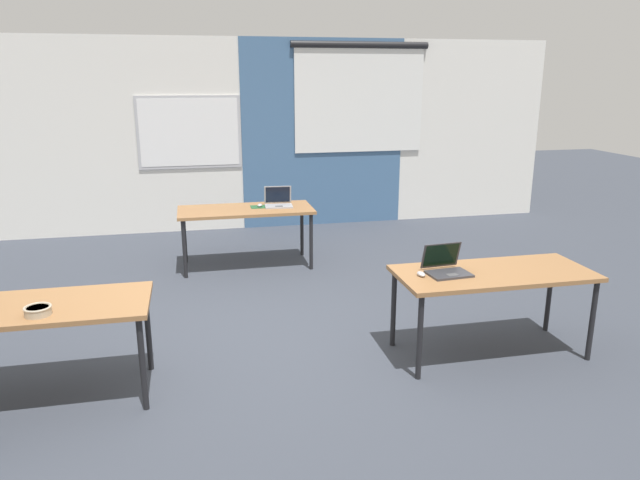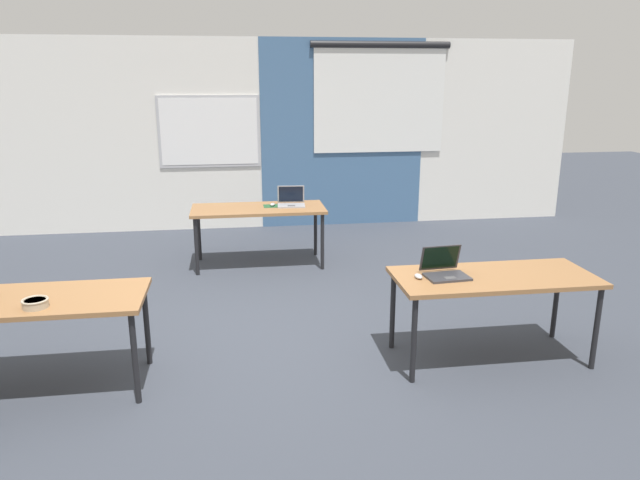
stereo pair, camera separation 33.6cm
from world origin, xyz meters
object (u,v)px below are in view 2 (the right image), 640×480
object	(u,v)px
mouse_far_right	(273,204)
laptop_far_right	(291,201)
desk_far_center	(258,212)
snack_bowl	(35,303)
mouse_near_right_inner	(418,276)
desk_near_left	(31,306)
laptop_near_right_inner	(445,270)
desk_near_right	(494,282)

from	to	relation	value
mouse_far_right	laptop_far_right	bearing A→B (deg)	0.80
desk_far_center	snack_bowl	size ratio (longest dim) A/B	9.01
mouse_near_right_inner	desk_far_center	bearing A→B (deg)	112.02
desk_near_left	desk_far_center	bearing A→B (deg)	57.99
laptop_near_right_inner	snack_bowl	distance (m)	3.01
mouse_far_right	snack_bowl	bearing A→B (deg)	-121.03
mouse_near_right_inner	laptop_far_right	bearing A→B (deg)	104.25
desk_near_left	mouse_near_right_inner	xyz separation A→B (m)	(2.88, 0.01, 0.08)
mouse_near_right_inner	desk_near_right	bearing A→B (deg)	-1.23
mouse_near_right_inner	snack_bowl	xyz separation A→B (m)	(-2.78, -0.20, 0.02)
desk_near_right	mouse_far_right	distance (m)	3.26
snack_bowl	mouse_near_right_inner	bearing A→B (deg)	4.20
desk_near_left	mouse_near_right_inner	distance (m)	2.88
desk_near_right	mouse_near_right_inner	distance (m)	0.63
desk_near_right	mouse_near_right_inner	world-z (taller)	mouse_near_right_inner
desk_near_left	desk_far_center	world-z (taller)	same
desk_far_center	snack_bowl	bearing A→B (deg)	-118.94
mouse_far_right	desk_near_left	bearing A→B (deg)	-124.04
desk_near_left	laptop_near_right_inner	world-z (taller)	laptop_near_right_inner
desk_near_right	mouse_near_right_inner	xyz separation A→B (m)	(-0.62, 0.01, 0.08)
laptop_far_right	mouse_near_right_inner	size ratio (longest dim) A/B	3.42
desk_near_left	mouse_far_right	world-z (taller)	mouse_far_right
desk_near_left	mouse_far_right	distance (m)	3.44
desk_near_left	snack_bowl	distance (m)	0.23
snack_bowl	desk_near_right	bearing A→B (deg)	3.21
desk_near_left	laptop_far_right	distance (m)	3.58
desk_near_right	laptop_near_right_inner	distance (m)	0.42
snack_bowl	laptop_far_right	bearing A→B (deg)	55.94
desk_near_left	mouse_near_right_inner	world-z (taller)	mouse_near_right_inner
laptop_far_right	laptop_near_right_inner	world-z (taller)	laptop_far_right
desk_near_right	snack_bowl	distance (m)	3.41
desk_far_center	mouse_near_right_inner	size ratio (longest dim) A/B	15.65
mouse_far_right	snack_bowl	distance (m)	3.55
desk_near_left	desk_near_right	size ratio (longest dim) A/B	1.00
laptop_near_right_inner	mouse_near_right_inner	size ratio (longest dim) A/B	3.47
desk_far_center	laptop_near_right_inner	world-z (taller)	laptop_near_right_inner
desk_near_left	mouse_far_right	bearing A→B (deg)	55.96
laptop_near_right_inner	mouse_near_right_inner	bearing A→B (deg)	-178.10
desk_near_right	desk_near_left	bearing A→B (deg)	180.00
desk_near_left	laptop_near_right_inner	size ratio (longest dim) A/B	4.51
mouse_near_right_inner	snack_bowl	size ratio (longest dim) A/B	0.58
desk_near_left	desk_near_right	world-z (taller)	same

